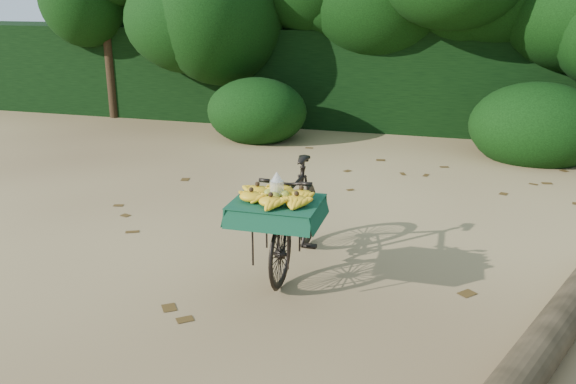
% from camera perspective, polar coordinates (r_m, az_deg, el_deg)
% --- Properties ---
extents(ground, '(80.00, 80.00, 0.00)m').
position_cam_1_polar(ground, '(6.00, 10.87, -6.06)').
color(ground, tan).
rests_on(ground, ground).
extents(vendor_bicycle, '(0.72, 1.72, 0.99)m').
position_cam_1_polar(vendor_bicycle, '(5.54, 0.63, -2.11)').
color(vendor_bicycle, black).
rests_on(vendor_bicycle, ground).
extents(fallen_log, '(1.76, 3.81, 0.29)m').
position_cam_1_polar(fallen_log, '(4.66, 23.02, -12.73)').
color(fallen_log, brown).
rests_on(fallen_log, ground).
extents(hedge_backdrop, '(26.00, 1.80, 1.80)m').
position_cam_1_polar(hedge_backdrop, '(11.88, 14.40, 10.14)').
color(hedge_backdrop, black).
rests_on(hedge_backdrop, ground).
extents(tree_row, '(14.50, 2.00, 4.00)m').
position_cam_1_polar(tree_row, '(11.03, 11.16, 15.54)').
color(tree_row, black).
rests_on(tree_row, ground).
extents(bush_clumps, '(8.80, 1.70, 0.90)m').
position_cam_1_polar(bush_clumps, '(9.97, 16.53, 5.91)').
color(bush_clumps, black).
rests_on(bush_clumps, ground).
extents(leaf_litter, '(7.00, 7.30, 0.01)m').
position_cam_1_polar(leaf_litter, '(6.59, 11.47, -3.79)').
color(leaf_litter, '#4A3313').
rests_on(leaf_litter, ground).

